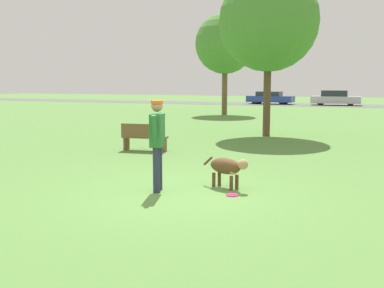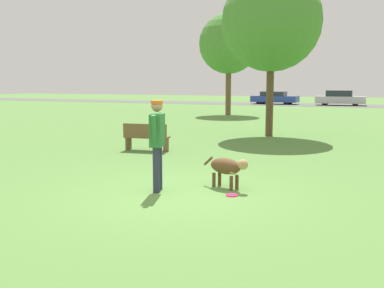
{
  "view_description": "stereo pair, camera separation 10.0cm",
  "coord_description": "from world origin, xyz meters",
  "px_view_note": "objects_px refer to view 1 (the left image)",
  "views": [
    {
      "loc": [
        3.48,
        -7.56,
        2.09
      ],
      "look_at": [
        0.14,
        0.41,
        0.9
      ],
      "focal_mm": 42.0,
      "sensor_mm": 36.0,
      "label": 1
    },
    {
      "loc": [
        3.57,
        -7.52,
        2.09
      ],
      "look_at": [
        0.14,
        0.41,
        0.9
      ],
      "focal_mm": 42.0,
      "sensor_mm": 36.0,
      "label": 2
    }
  ],
  "objects_px": {
    "frisbee": "(232,195)",
    "parked_car_blue": "(270,98)",
    "tree_far_left": "(225,44)",
    "dog": "(227,167)",
    "tree_mid_center": "(269,22)",
    "person": "(157,137)",
    "park_bench": "(144,136)",
    "parked_car_silver": "(335,98)"
  },
  "relations": [
    {
      "from": "parked_car_blue",
      "to": "park_bench",
      "type": "xyz_separation_m",
      "value": [
        3.25,
        -31.12,
        -0.16
      ]
    },
    {
      "from": "person",
      "to": "parked_car_blue",
      "type": "relative_size",
      "value": 0.39
    },
    {
      "from": "dog",
      "to": "parked_car_silver",
      "type": "relative_size",
      "value": 0.25
    },
    {
      "from": "tree_far_left",
      "to": "tree_mid_center",
      "type": "distance_m",
      "value": 11.72
    },
    {
      "from": "dog",
      "to": "frisbee",
      "type": "height_order",
      "value": "dog"
    },
    {
      "from": "dog",
      "to": "tree_mid_center",
      "type": "relative_size",
      "value": 0.17
    },
    {
      "from": "frisbee",
      "to": "tree_far_left",
      "type": "bearing_deg",
      "value": 109.07
    },
    {
      "from": "tree_far_left",
      "to": "parked_car_blue",
      "type": "xyz_separation_m",
      "value": [
        -0.52,
        15.36,
        -3.91
      ]
    },
    {
      "from": "frisbee",
      "to": "tree_far_left",
      "type": "distance_m",
      "value": 21.64
    },
    {
      "from": "tree_mid_center",
      "to": "parked_car_blue",
      "type": "distance_m",
      "value": 26.74
    },
    {
      "from": "dog",
      "to": "parked_car_silver",
      "type": "distance_m",
      "value": 34.75
    },
    {
      "from": "frisbee",
      "to": "parked_car_blue",
      "type": "xyz_separation_m",
      "value": [
        -7.44,
        35.36,
        0.6
      ]
    },
    {
      "from": "frisbee",
      "to": "park_bench",
      "type": "xyz_separation_m",
      "value": [
        -4.18,
        4.24,
        0.44
      ]
    },
    {
      "from": "tree_far_left",
      "to": "dog",
      "type": "bearing_deg",
      "value": -71.18
    },
    {
      "from": "park_bench",
      "to": "tree_mid_center",
      "type": "bearing_deg",
      "value": -123.48
    },
    {
      "from": "person",
      "to": "park_bench",
      "type": "xyz_separation_m",
      "value": [
        -2.74,
        4.44,
        -0.6
      ]
    },
    {
      "from": "person",
      "to": "parked_car_silver",
      "type": "height_order",
      "value": "person"
    },
    {
      "from": "frisbee",
      "to": "parked_car_blue",
      "type": "relative_size",
      "value": 0.05
    },
    {
      "from": "frisbee",
      "to": "person",
      "type": "bearing_deg",
      "value": -171.81
    },
    {
      "from": "tree_far_left",
      "to": "frisbee",
      "type": "bearing_deg",
      "value": -70.93
    },
    {
      "from": "parked_car_silver",
      "to": "park_bench",
      "type": "relative_size",
      "value": 3.06
    },
    {
      "from": "tree_far_left",
      "to": "parked_car_blue",
      "type": "relative_size",
      "value": 1.45
    },
    {
      "from": "person",
      "to": "dog",
      "type": "xyz_separation_m",
      "value": [
        1.16,
        0.74,
        -0.63
      ]
    },
    {
      "from": "person",
      "to": "tree_mid_center",
      "type": "bearing_deg",
      "value": 164.98
    },
    {
      "from": "frisbee",
      "to": "parked_car_blue",
      "type": "bearing_deg",
      "value": 101.88
    },
    {
      "from": "parked_car_silver",
      "to": "park_bench",
      "type": "bearing_deg",
      "value": -97.45
    },
    {
      "from": "parked_car_blue",
      "to": "person",
      "type": "bearing_deg",
      "value": -78.78
    },
    {
      "from": "parked_car_silver",
      "to": "tree_far_left",
      "type": "bearing_deg",
      "value": -112.21
    },
    {
      "from": "dog",
      "to": "person",
      "type": "bearing_deg",
      "value": -126.47
    },
    {
      "from": "tree_mid_center",
      "to": "parked_car_silver",
      "type": "distance_m",
      "value": 26.01
    },
    {
      "from": "parked_car_silver",
      "to": "frisbee",
      "type": "bearing_deg",
      "value": -90.05
    },
    {
      "from": "frisbee",
      "to": "park_bench",
      "type": "relative_size",
      "value": 0.16
    },
    {
      "from": "dog",
      "to": "tree_mid_center",
      "type": "height_order",
      "value": "tree_mid_center"
    },
    {
      "from": "person",
      "to": "dog",
      "type": "distance_m",
      "value": 1.52
    },
    {
      "from": "tree_far_left",
      "to": "tree_mid_center",
      "type": "height_order",
      "value": "tree_far_left"
    },
    {
      "from": "person",
      "to": "frisbee",
      "type": "bearing_deg",
      "value": 82.01
    },
    {
      "from": "parked_car_blue",
      "to": "park_bench",
      "type": "relative_size",
      "value": 3.08
    },
    {
      "from": "tree_mid_center",
      "to": "dog",
      "type": "bearing_deg",
      "value": -81.4
    },
    {
      "from": "frisbee",
      "to": "park_bench",
      "type": "distance_m",
      "value": 5.97
    },
    {
      "from": "tree_mid_center",
      "to": "parked_car_blue",
      "type": "height_order",
      "value": "tree_mid_center"
    },
    {
      "from": "parked_car_silver",
      "to": "parked_car_blue",
      "type": "bearing_deg",
      "value": 176.93
    },
    {
      "from": "parked_car_blue",
      "to": "parked_car_silver",
      "type": "xyz_separation_m",
      "value": [
        6.06,
        -0.08,
        0.05
      ]
    }
  ]
}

